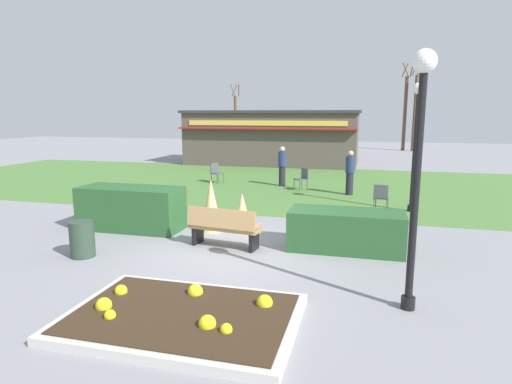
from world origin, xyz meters
name	(u,v)px	position (x,y,z in m)	size (l,w,h in m)	color
ground_plane	(233,252)	(0.00, 0.00, 0.00)	(80.00, 80.00, 0.00)	gray
lawn_patch	(299,185)	(0.00, 9.49, 0.00)	(36.00, 12.00, 0.01)	#4C7A38
flower_bed	(182,316)	(0.26, -3.32, 0.09)	(3.42, 2.34, 0.32)	beige
park_bench	(224,227)	(-0.31, 0.27, 0.48)	(1.75, 0.74, 0.95)	tan
hedge_left	(131,208)	(-3.24, 1.18, 0.57)	(2.74, 1.10, 1.15)	#28562B
hedge_right	(346,230)	(2.43, 0.82, 0.45)	(2.56, 1.10, 0.91)	#28562B
ornamental_grass_behind_left	(211,205)	(-1.09, 1.54, 0.70)	(0.58, 0.58, 1.40)	#D1BC7F
ornamental_grass_behind_right	(242,212)	(-0.28, 1.66, 0.52)	(0.54, 0.54, 1.05)	#D1BC7F
lamppost_near	(418,151)	(3.56, -2.00, 2.52)	(0.36, 0.36, 3.99)	black
lamppost_mid	(416,131)	(4.24, 5.32, 2.52)	(0.36, 0.36, 3.99)	black
trash_bin	(82,239)	(-3.07, -1.11, 0.39)	(0.52, 0.52, 0.79)	#2D4233
food_kiosk	(272,137)	(-2.87, 17.00, 1.63)	(10.48, 4.54, 3.24)	#594C47
cafe_chair_west	(303,177)	(0.32, 8.29, 0.53)	(0.62, 0.62, 0.89)	#4C5156
cafe_chair_east	(381,196)	(3.29, 4.95, 0.53)	(0.50, 0.50, 0.89)	#4C5156
cafe_chair_center	(216,171)	(-3.69, 9.10, 0.53)	(0.60, 0.60, 0.89)	#4C5156
person_strolling	(350,172)	(2.20, 7.70, 0.86)	(0.34, 0.34, 1.69)	#23232D
person_standing	(282,166)	(-0.68, 9.04, 0.86)	(0.34, 0.34, 1.69)	#23232D
parked_car_west_slot	(258,144)	(-5.75, 24.54, 0.64)	(4.36, 2.39, 1.20)	#2D6638
parked_car_center_slot	(321,145)	(-0.69, 24.53, 0.64)	(4.36, 2.39, 1.20)	maroon
tree_left_bg	(405,112)	(5.65, 29.17, 3.19)	(0.91, 0.96, 7.10)	brown
tree_right_bg	(235,119)	(-9.96, 32.16, 2.55)	(0.91, 0.96, 5.83)	brown
tree_center_bg	(415,112)	(6.38, 28.68, 3.21)	(0.91, 0.96, 7.15)	brown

